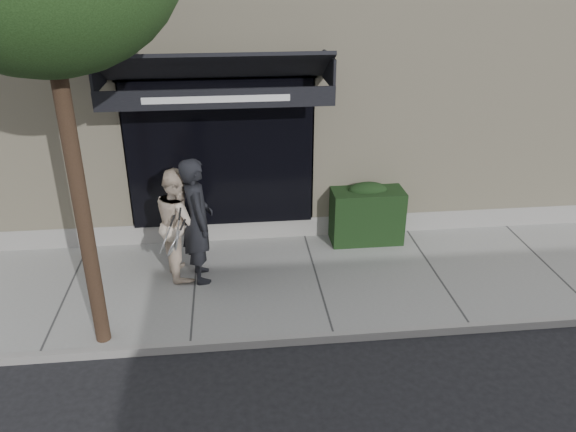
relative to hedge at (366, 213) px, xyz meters
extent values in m
plane|color=black|center=(-1.10, -1.25, -0.66)|extent=(80.00, 80.00, 0.00)
cube|color=gray|center=(-1.10, -1.25, -0.60)|extent=(20.00, 3.00, 0.12)
cube|color=gray|center=(-1.10, -2.80, -0.59)|extent=(20.00, 0.10, 0.14)
cube|color=beige|center=(-1.10, 3.75, 2.09)|extent=(14.00, 7.00, 5.50)
cube|color=gray|center=(-1.10, 0.45, -0.41)|extent=(14.02, 0.42, 0.50)
cube|color=black|center=(-2.60, 0.30, 1.14)|extent=(3.20, 0.30, 2.60)
cube|color=gray|center=(-4.20, 0.45, 1.14)|extent=(0.08, 0.40, 2.60)
cube|color=gray|center=(-1.00, 0.45, 1.14)|extent=(0.08, 0.40, 2.60)
cube|color=gray|center=(-2.60, 0.45, 2.48)|extent=(3.36, 0.40, 0.12)
cube|color=black|center=(-2.60, -0.25, 2.74)|extent=(3.60, 1.03, 0.55)
cube|color=black|center=(-2.60, -0.75, 2.35)|extent=(3.60, 0.05, 0.30)
cube|color=white|center=(-2.60, -0.78, 2.35)|extent=(2.20, 0.01, 0.10)
cube|color=black|center=(-4.38, -0.25, 2.66)|extent=(0.04, 1.00, 0.45)
cube|color=black|center=(-0.82, -0.25, 2.66)|extent=(0.04, 1.00, 0.45)
cube|color=black|center=(0.00, 0.00, -0.04)|extent=(1.30, 0.70, 1.00)
ellipsoid|color=black|center=(0.00, 0.00, 0.46)|extent=(0.71, 0.38, 0.27)
cylinder|color=black|center=(-4.30, -2.55, 1.74)|extent=(0.20, 0.20, 4.80)
imported|color=black|center=(-3.00, -1.04, 0.50)|extent=(0.63, 0.84, 2.07)
torus|color=silver|center=(-3.31, -1.38, 0.37)|extent=(0.11, 0.31, 0.30)
cylinder|color=silver|center=(-3.31, -1.38, 0.37)|extent=(0.08, 0.27, 0.27)
cylinder|color=silver|center=(-3.31, -1.38, 0.37)|extent=(0.18, 0.04, 0.05)
cylinder|color=black|center=(-3.31, -1.38, 0.37)|extent=(0.20, 0.05, 0.07)
torus|color=silver|center=(-3.36, -1.47, 0.29)|extent=(0.23, 0.34, 0.28)
cylinder|color=silver|center=(-3.36, -1.47, 0.29)|extent=(0.19, 0.29, 0.24)
cylinder|color=silver|center=(-3.36, -1.47, 0.29)|extent=(0.17, 0.07, 0.10)
cylinder|color=black|center=(-3.36, -1.47, 0.29)|extent=(0.20, 0.09, 0.12)
imported|color=beige|center=(-3.30, -0.86, 0.39)|extent=(0.90, 1.05, 1.85)
torus|color=silver|center=(-3.52, -1.23, 0.23)|extent=(0.17, 0.32, 0.29)
cylinder|color=silver|center=(-3.52, -1.23, 0.23)|extent=(0.13, 0.28, 0.25)
cylinder|color=silver|center=(-3.52, -1.23, 0.23)|extent=(0.17, 0.03, 0.09)
cylinder|color=black|center=(-3.52, -1.23, 0.23)|extent=(0.20, 0.05, 0.11)
camera|label=1|loc=(-2.43, -9.12, 4.32)|focal=35.00mm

